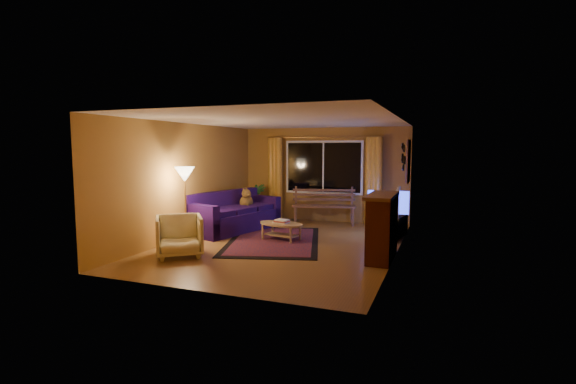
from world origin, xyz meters
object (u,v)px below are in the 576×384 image
(armchair, at_px, (179,234))
(bench, at_px, (324,215))
(sofa, at_px, (235,211))
(floor_lamp, at_px, (185,206))
(coffee_table, at_px, (281,232))
(tv_console, at_px, (392,227))

(armchair, bearing_deg, bench, 30.31)
(sofa, bearing_deg, floor_lamp, -83.75)
(bench, bearing_deg, coffee_table, -115.52)
(sofa, bearing_deg, coffee_table, -5.91)
(floor_lamp, bearing_deg, sofa, 80.13)
(floor_lamp, height_order, coffee_table, floor_lamp)
(armchair, bearing_deg, coffee_table, 18.42)
(floor_lamp, bearing_deg, armchair, -62.43)
(bench, xyz_separation_m, sofa, (-1.76, -1.52, 0.22))
(sofa, xyz_separation_m, coffee_table, (1.42, -0.57, -0.28))
(bench, xyz_separation_m, floor_lamp, (-2.03, -3.10, 0.55))
(tv_console, bearing_deg, bench, 163.45)
(sofa, relative_size, coffee_table, 2.23)
(sofa, xyz_separation_m, armchair, (0.17, -2.45, -0.05))
(armchair, relative_size, floor_lamp, 0.52)
(bench, relative_size, tv_console, 1.46)
(floor_lamp, relative_size, tv_console, 1.44)
(armchair, relative_size, coffee_table, 0.80)
(bench, height_order, sofa, sofa)
(coffee_table, height_order, tv_console, tv_console)
(floor_lamp, distance_m, tv_console, 4.45)
(coffee_table, bearing_deg, bench, 80.82)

